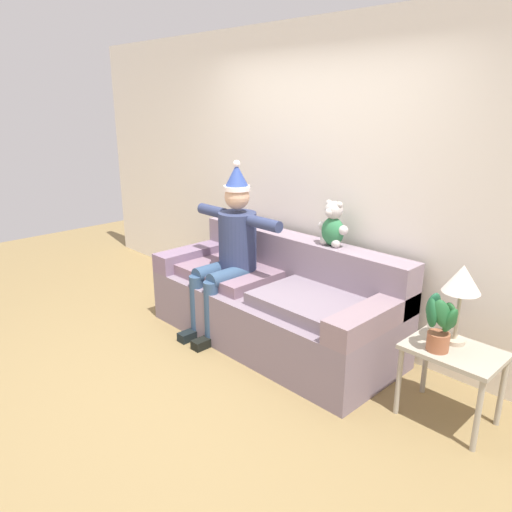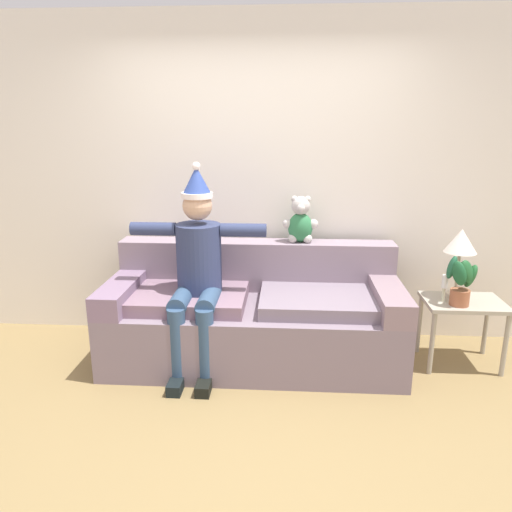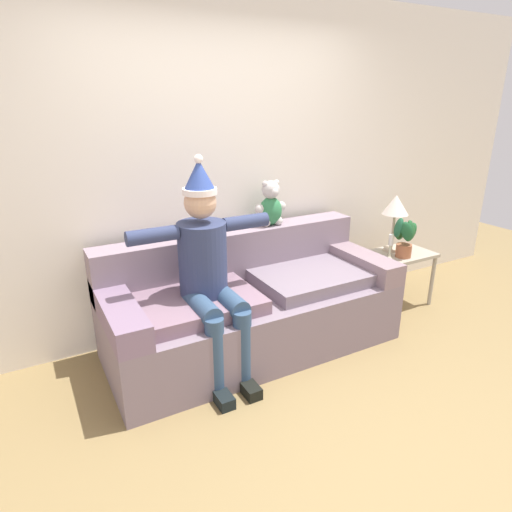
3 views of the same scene
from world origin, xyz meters
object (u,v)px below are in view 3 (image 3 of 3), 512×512
Objects in this scene: table_lamp at (396,208)px; potted_plant at (405,236)px; couch at (250,305)px; teddy_bear at (271,205)px; person_seated at (208,269)px; side_table at (400,261)px; candle_tall at (391,242)px.

table_lamp is 1.42× the size of potted_plant.
potted_plant is at bearing -3.96° from couch.
teddy_bear is 1.01× the size of potted_plant.
person_seated is 1.95m from potted_plant.
side_table is 0.27m from candle_tall.
candle_tall is at bearing -173.08° from side_table.
potted_plant is (-0.07, -0.09, 0.28)m from side_table.
table_lamp is at bearing 40.78° from candle_tall.
teddy_bear reaches higher than candle_tall.
teddy_bear is 1.20m from candle_tall.
table_lamp reaches higher than couch.
couch is at bearing 178.61° from candle_tall.
potted_plant is 0.13m from candle_tall.
couch is 5.97× the size of potted_plant.
teddy_bear is at bearing 31.19° from person_seated.
side_table is 0.30m from potted_plant.
person_seated is 2.05m from side_table.
teddy_bear is at bearing 162.87° from candle_tall.
table_lamp is at bearing 6.87° from person_seated.
couch is at bearing 176.04° from potted_plant.
side_table is at bearing -14.11° from teddy_bear.
couch is at bearing 179.46° from side_table.
person_seated is at bearing -178.19° from potted_plant.
candle_tall is at bearing 4.09° from person_seated.
table_lamp is (-0.04, 0.09, 0.50)m from side_table.
person_seated reaches higher than couch.
person_seated is 4.11× the size of potted_plant.
couch reaches higher than candle_tall.
couch is 3.84× the size of side_table.
couch is 4.20× the size of table_lamp.
couch is 10.90× the size of candle_tall.
person_seated is at bearing -175.68° from side_table.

